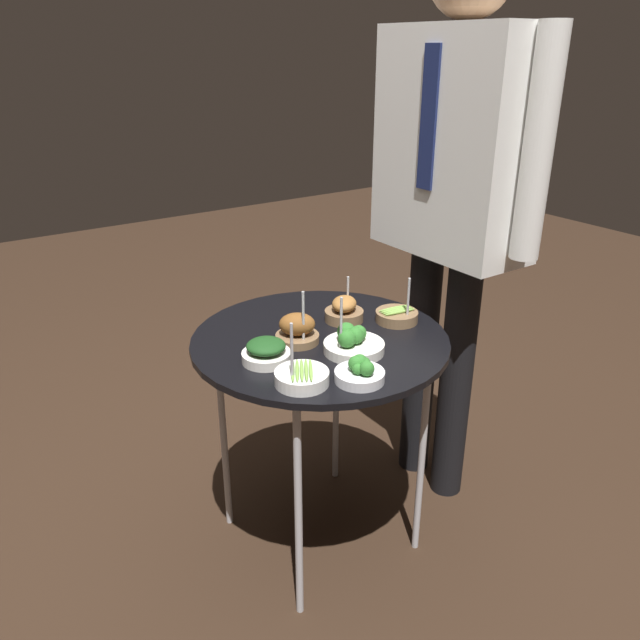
{
  "coord_description": "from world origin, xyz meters",
  "views": [
    {
      "loc": [
        1.25,
        -0.86,
        1.4
      ],
      "look_at": [
        0.0,
        0.0,
        0.73
      ],
      "focal_mm": 35.0,
      "sensor_mm": 36.0,
      "label": 1
    }
  ],
  "objects": [
    {
      "name": "ground_plane",
      "position": [
        0.0,
        0.0,
        0.0
      ],
      "size": [
        8.0,
        8.0,
        0.0
      ],
      "primitive_type": "plane",
      "color": "black"
    },
    {
      "name": "serving_cart",
      "position": [
        0.0,
        0.0,
        0.63
      ],
      "size": [
        0.69,
        0.69,
        0.68
      ],
      "color": "black",
      "rests_on": "ground_plane"
    },
    {
      "name": "bowl_roast_mid_right",
      "position": [
        -0.05,
        0.12,
        0.71
      ],
      "size": [
        0.11,
        0.11,
        0.12
      ],
      "color": "brown",
      "rests_on": "serving_cart"
    },
    {
      "name": "bowl_roast_mid_left",
      "position": [
        -0.01,
        -0.07,
        0.72
      ],
      "size": [
        0.12,
        0.12,
        0.15
      ],
      "color": "brown",
      "rests_on": "serving_cart"
    },
    {
      "name": "bowl_broccoli_back_left",
      "position": [
        0.12,
        0.02,
        0.71
      ],
      "size": [
        0.16,
        0.16,
        0.16
      ],
      "color": "silver",
      "rests_on": "serving_cart"
    },
    {
      "name": "bowl_spinach_front_center",
      "position": [
        0.04,
        -0.19,
        0.71
      ],
      "size": [
        0.12,
        0.12,
        0.06
      ],
      "color": "silver",
      "rests_on": "serving_cart"
    },
    {
      "name": "bowl_asparagus_front_right",
      "position": [
        0.19,
        -0.18,
        0.7
      ],
      "size": [
        0.13,
        0.13,
        0.17
      ],
      "color": "white",
      "rests_on": "serving_cart"
    },
    {
      "name": "bowl_broccoli_front_left",
      "position": [
        0.25,
        -0.06,
        0.7
      ],
      "size": [
        0.12,
        0.12,
        0.06
      ],
      "color": "silver",
      "rests_on": "serving_cart"
    },
    {
      "name": "bowl_asparagus_back_right",
      "position": [
        0.04,
        0.24,
        0.7
      ],
      "size": [
        0.12,
        0.12,
        0.14
      ],
      "color": "brown",
      "rests_on": "serving_cart"
    },
    {
      "name": "waiter_figure",
      "position": [
        -0.02,
        0.48,
        1.07
      ],
      "size": [
        0.62,
        0.23,
        1.68
      ],
      "color": "black",
      "rests_on": "ground_plane"
    }
  ]
}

